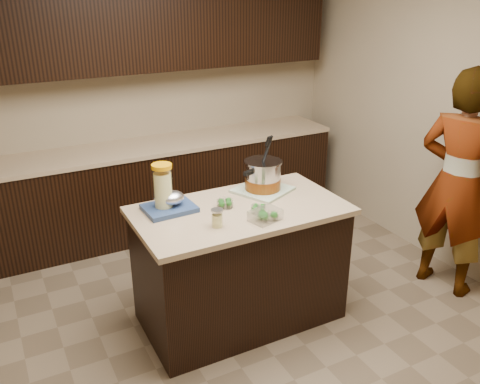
% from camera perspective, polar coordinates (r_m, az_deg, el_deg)
% --- Properties ---
extents(ground_plane, '(4.00, 4.00, 0.00)m').
position_cam_1_polar(ground_plane, '(3.96, 0.00, -13.76)').
color(ground_plane, brown).
rests_on(ground_plane, ground).
extents(room_shell, '(4.04, 4.04, 2.72)m').
position_cam_1_polar(room_shell, '(3.24, 0.00, 11.39)').
color(room_shell, tan).
rests_on(room_shell, ground).
extents(back_cabinets, '(3.60, 0.63, 2.33)m').
position_cam_1_polar(back_cabinets, '(5.00, -9.32, 6.00)').
color(back_cabinets, black).
rests_on(back_cabinets, ground).
extents(island, '(1.46, 0.81, 0.90)m').
position_cam_1_polar(island, '(3.71, 0.00, -8.12)').
color(island, black).
rests_on(island, ground).
extents(dish_towel, '(0.48, 0.48, 0.02)m').
position_cam_1_polar(dish_towel, '(3.78, 2.56, 0.25)').
color(dish_towel, '#698E5F').
rests_on(dish_towel, island).
extents(stock_pot, '(0.38, 0.36, 0.39)m').
position_cam_1_polar(stock_pot, '(3.74, 2.59, 1.70)').
color(stock_pot, '#B7B7BC').
rests_on(stock_pot, dish_towel).
extents(lemonade_pitcher, '(0.15, 0.15, 0.33)m').
position_cam_1_polar(lemonade_pitcher, '(3.43, -8.64, 0.25)').
color(lemonade_pitcher, '#DDD987').
rests_on(lemonade_pitcher, island).
extents(mason_jar, '(0.10, 0.10, 0.13)m').
position_cam_1_polar(mason_jar, '(3.22, -2.58, -2.98)').
color(mason_jar, '#DDD987').
rests_on(mason_jar, island).
extents(broccoli_tub_left, '(0.13, 0.13, 0.05)m').
position_cam_1_polar(broccoli_tub_left, '(3.51, -1.69, -1.31)').
color(broccoli_tub_left, silver).
rests_on(broccoli_tub_left, island).
extents(broccoli_tub_right, '(0.12, 0.12, 0.05)m').
position_cam_1_polar(broccoli_tub_right, '(3.43, 2.11, -1.94)').
color(broccoli_tub_right, silver).
rests_on(broccoli_tub_right, island).
extents(broccoli_tub_rect, '(0.23, 0.19, 0.07)m').
position_cam_1_polar(broccoli_tub_rect, '(3.31, 2.87, -2.68)').
color(broccoli_tub_rect, silver).
rests_on(broccoli_tub_rect, island).
extents(blue_tray, '(0.35, 0.28, 0.13)m').
position_cam_1_polar(blue_tray, '(3.48, -7.82, -1.37)').
color(blue_tray, navy).
rests_on(blue_tray, island).
extents(person, '(0.60, 0.75, 1.80)m').
position_cam_1_polar(person, '(4.26, 23.25, 0.85)').
color(person, gray).
rests_on(person, ground).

